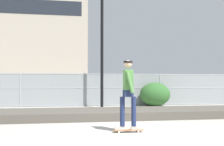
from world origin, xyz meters
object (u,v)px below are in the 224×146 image
object	(u,v)px
skateboard	(128,130)
skater	(128,90)
shrub_left	(155,94)
street_lamp	(102,20)
parked_car_near	(44,90)
parked_car_mid	(134,90)

from	to	relation	value
skateboard	skater	size ratio (longest dim) A/B	0.44
skater	shrub_left	distance (m)	8.84
street_lamp	parked_car_near	xyz separation A→B (m)	(-3.19, 3.72, -3.82)
skater	parked_car_mid	distance (m)	11.70
skater	parked_car_near	bearing A→B (deg)	104.12
skateboard	parked_car_mid	world-z (taller)	parked_car_mid
skater	street_lamp	distance (m)	8.36
skateboard	skater	xyz separation A→B (m)	(-0.00, -0.00, 1.08)
skater	shrub_left	size ratio (longest dim) A/B	1.07
shrub_left	street_lamp	bearing A→B (deg)	-170.12
parked_car_near	shrub_left	distance (m)	7.06
skateboard	street_lamp	bearing A→B (deg)	87.35
skateboard	street_lamp	world-z (taller)	street_lamp
street_lamp	skater	bearing A→B (deg)	-92.65
street_lamp	parked_car_near	bearing A→B (deg)	130.64
street_lamp	parked_car_mid	world-z (taller)	street_lamp
parked_car_near	parked_car_mid	bearing A→B (deg)	-0.02
skater	skateboard	bearing A→B (deg)	76.81
shrub_left	skateboard	bearing A→B (deg)	-113.13
street_lamp	parked_car_near	size ratio (longest dim) A/B	1.70
skater	parked_car_near	xyz separation A→B (m)	(-2.84, 11.29, -0.30)
street_lamp	parked_car_near	distance (m)	6.21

